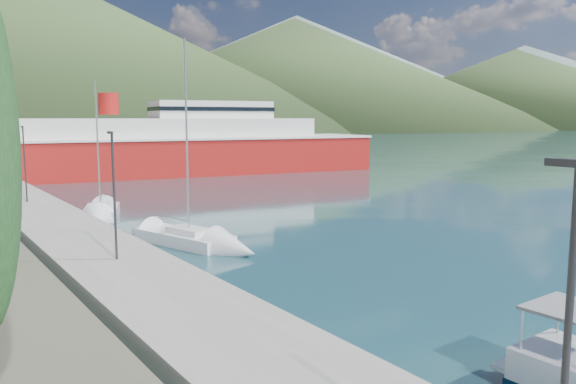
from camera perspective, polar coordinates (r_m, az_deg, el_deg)
quay at (r=38.26m, az=-21.88°, el=-3.68°), size 5.00×88.00×0.80m
hills_far at (r=652.18m, az=-21.28°, el=13.15°), size 1480.00×900.00×180.00m
hills_near at (r=402.32m, az=-18.38°, el=13.07°), size 1010.00×520.00×115.00m
lamp_posts at (r=27.75m, az=-17.42°, el=0.17°), size 0.15×44.83×6.06m
sailboat_near at (r=32.59m, az=-7.98°, el=-5.24°), size 4.80×9.25×12.88m
sailboat_mid at (r=43.18m, az=-18.66°, el=-2.43°), size 5.00×7.91×11.11m
ferry at (r=77.03m, az=-11.69°, el=4.33°), size 57.59×20.68×11.20m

